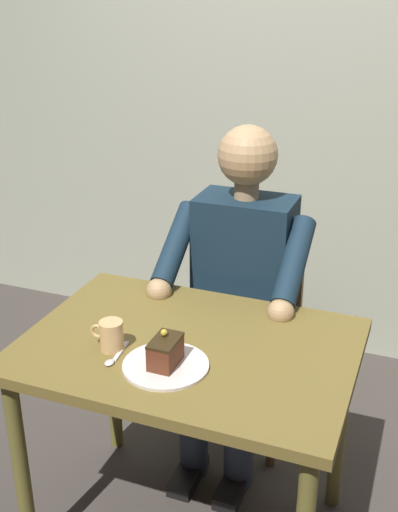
{
  "coord_description": "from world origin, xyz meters",
  "views": [
    {
      "loc": [
        -0.63,
        1.54,
        1.76
      ],
      "look_at": [
        0.0,
        -0.1,
        1.0
      ],
      "focal_mm": 44.43,
      "sensor_mm": 36.0,
      "label": 1
    }
  ],
  "objects_px": {
    "coffee_cup": "(111,335)",
    "dessert_spoon": "(115,357)",
    "chair": "(249,315)",
    "seated_person": "(238,293)",
    "cake_slice": "(165,351)",
    "dining_table": "(188,370)"
  },
  "relations": [
    {
      "from": "cake_slice",
      "to": "coffee_cup",
      "type": "distance_m",
      "value": 0.19
    },
    {
      "from": "chair",
      "to": "seated_person",
      "type": "relative_size",
      "value": 0.7
    },
    {
      "from": "dining_table",
      "to": "chair",
      "type": "distance_m",
      "value": 0.68
    },
    {
      "from": "dining_table",
      "to": "coffee_cup",
      "type": "xyz_separation_m",
      "value": [
        0.2,
        0.11,
        0.15
      ]
    },
    {
      "from": "coffee_cup",
      "to": "dessert_spoon",
      "type": "xyz_separation_m",
      "value": [
        -0.03,
        0.04,
        -0.04
      ]
    },
    {
      "from": "seated_person",
      "to": "dessert_spoon",
      "type": "relative_size",
      "value": 9.11
    },
    {
      "from": "chair",
      "to": "cake_slice",
      "type": "bearing_deg",
      "value": 89.16
    },
    {
      "from": "dessert_spoon",
      "to": "chair",
      "type": "bearing_deg",
      "value": -101.66
    },
    {
      "from": "dessert_spoon",
      "to": "cake_slice",
      "type": "bearing_deg",
      "value": -175.1
    },
    {
      "from": "cake_slice",
      "to": "dessert_spoon",
      "type": "bearing_deg",
      "value": 4.9
    },
    {
      "from": "chair",
      "to": "coffee_cup",
      "type": "distance_m",
      "value": 0.85
    },
    {
      "from": "dessert_spoon",
      "to": "dining_table",
      "type": "bearing_deg",
      "value": -137.29
    },
    {
      "from": "seated_person",
      "to": "cake_slice",
      "type": "distance_m",
      "value": 0.65
    },
    {
      "from": "cake_slice",
      "to": "dessert_spoon",
      "type": "distance_m",
      "value": 0.16
    },
    {
      "from": "cake_slice",
      "to": "coffee_cup",
      "type": "relative_size",
      "value": 1.07
    },
    {
      "from": "dining_table",
      "to": "dessert_spoon",
      "type": "bearing_deg",
      "value": 42.71
    },
    {
      "from": "coffee_cup",
      "to": "dessert_spoon",
      "type": "height_order",
      "value": "coffee_cup"
    },
    {
      "from": "chair",
      "to": "dessert_spoon",
      "type": "height_order",
      "value": "chair"
    },
    {
      "from": "cake_slice",
      "to": "dessert_spoon",
      "type": "relative_size",
      "value": 0.8
    },
    {
      "from": "chair",
      "to": "cake_slice",
      "type": "relative_size",
      "value": 8.0
    },
    {
      "from": "dining_table",
      "to": "cake_slice",
      "type": "relative_size",
      "value": 8.84
    },
    {
      "from": "dining_table",
      "to": "seated_person",
      "type": "relative_size",
      "value": 0.77
    }
  ]
}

